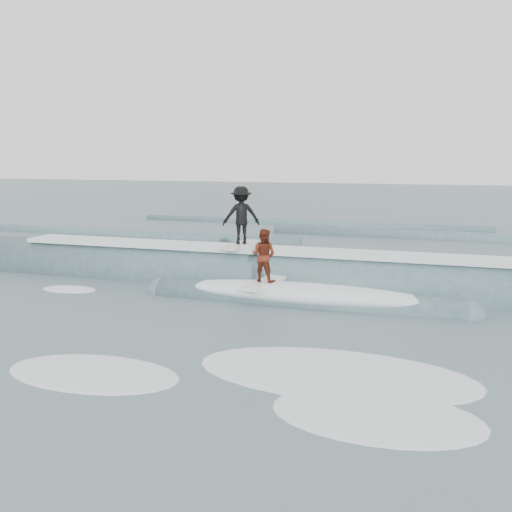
% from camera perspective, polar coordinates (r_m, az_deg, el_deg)
% --- Properties ---
extents(ground, '(160.00, 160.00, 0.00)m').
position_cam_1_polar(ground, '(14.35, -5.23, -7.07)').
color(ground, '#374C51').
rests_on(ground, ground).
extents(breaking_wave, '(23.35, 3.93, 2.29)m').
position_cam_1_polar(breaking_wave, '(18.77, 1.31, -2.85)').
color(breaking_wave, '#38565F').
rests_on(breaking_wave, ground).
extents(surfer_black, '(1.42, 2.04, 2.01)m').
position_cam_1_polar(surfer_black, '(18.98, -1.49, 3.93)').
color(surfer_black, silver).
rests_on(surfer_black, ground).
extents(surfer_red, '(0.86, 2.06, 1.66)m').
position_cam_1_polar(surfer_red, '(16.59, 0.77, -0.32)').
color(surfer_red, white).
rests_on(surfer_red, ground).
extents(whitewater, '(12.71, 7.74, 0.10)m').
position_cam_1_polar(whitewater, '(11.40, 0.48, -11.60)').
color(whitewater, white).
rests_on(whitewater, ground).
extents(far_swells, '(41.59, 8.65, 0.80)m').
position_cam_1_polar(far_swells, '(31.27, 5.45, 2.15)').
color(far_swells, '#38565F').
rests_on(far_swells, ground).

